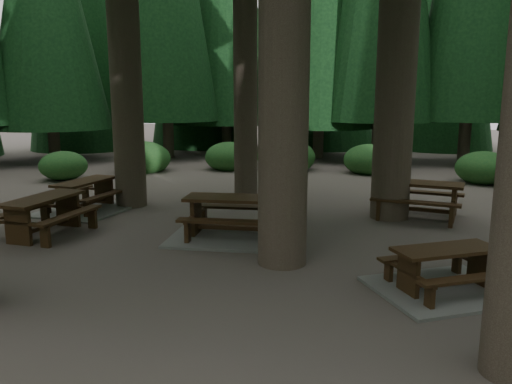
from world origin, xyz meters
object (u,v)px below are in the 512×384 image
(picnic_table_b, at_px, (44,210))
(picnic_table_c, at_px, (233,223))
(picnic_table_a, at_px, (444,278))
(picnic_table_d, at_px, (419,194))
(picnic_table_f, at_px, (86,200))

(picnic_table_b, distance_m, picnic_table_c, 3.95)
(picnic_table_a, height_order, picnic_table_c, picnic_table_c)
(picnic_table_a, distance_m, picnic_table_c, 4.39)
(picnic_table_c, xyz_separation_m, picnic_table_d, (3.62, 2.95, 0.27))
(picnic_table_c, relative_size, picnic_table_f, 1.18)
(picnic_table_a, bearing_deg, picnic_table_d, 60.36)
(picnic_table_a, xyz_separation_m, picnic_table_f, (-8.39, 2.95, 0.05))
(picnic_table_a, xyz_separation_m, picnic_table_b, (-7.81, 0.76, 0.32))
(picnic_table_f, bearing_deg, picnic_table_a, -107.17)
(picnic_table_c, bearing_deg, picnic_table_f, 156.25)
(picnic_table_c, xyz_separation_m, picnic_table_f, (-4.39, 1.14, -0.03))
(picnic_table_a, xyz_separation_m, picnic_table_c, (-4.00, 1.81, 0.08))
(picnic_table_c, bearing_deg, picnic_table_a, -33.45)
(picnic_table_c, bearing_deg, picnic_table_b, -173.80)
(picnic_table_b, bearing_deg, picnic_table_c, -75.23)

